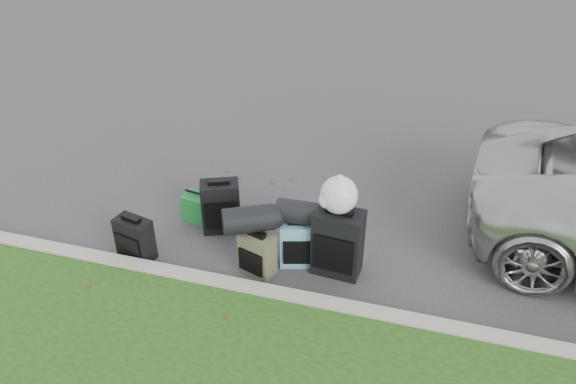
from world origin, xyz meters
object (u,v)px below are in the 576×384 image
(tote_green, at_px, (197,207))
(suitcase_olive, at_px, (257,254))
(suitcase_large_black_left, at_px, (221,206))
(suitcase_large_black_right, at_px, (338,242))
(tote_navy, at_px, (250,223))
(suitcase_teal, at_px, (297,243))
(suitcase_small_black, at_px, (135,239))

(tote_green, bearing_deg, suitcase_olive, -26.38)
(suitcase_large_black_left, relative_size, suitcase_large_black_right, 0.84)
(suitcase_large_black_right, height_order, tote_navy, suitcase_large_black_right)
(suitcase_large_black_left, relative_size, suitcase_teal, 1.19)
(suitcase_small_black, xyz_separation_m, suitcase_olive, (1.38, 0.12, -0.00))
(suitcase_small_black, relative_size, suitcase_olive, 1.01)
(suitcase_large_black_left, bearing_deg, suitcase_small_black, -156.57)
(suitcase_olive, bearing_deg, suitcase_large_black_right, 35.25)
(suitcase_large_black_left, bearing_deg, suitcase_teal, -42.24)
(suitcase_olive, relative_size, tote_navy, 1.78)
(suitcase_large_black_left, height_order, suitcase_large_black_right, suitcase_large_black_right)
(tote_green, bearing_deg, suitcase_small_black, -102.80)
(suitcase_small_black, height_order, suitcase_olive, suitcase_small_black)
(tote_navy, bearing_deg, tote_green, -172.25)
(suitcase_teal, xyz_separation_m, tote_navy, (-0.68, 0.39, -0.13))
(tote_green, bearing_deg, suitcase_large_black_right, -5.33)
(suitcase_small_black, distance_m, suitcase_large_black_left, 1.05)
(suitcase_small_black, distance_m, suitcase_large_black_right, 2.23)
(tote_navy, bearing_deg, suitcase_large_black_right, -4.48)
(suitcase_large_black_right, distance_m, tote_navy, 1.21)
(suitcase_small_black, relative_size, suitcase_large_black_right, 0.66)
(suitcase_teal, height_order, tote_green, suitcase_teal)
(suitcase_large_black_right, height_order, tote_green, suitcase_large_black_right)
(tote_green, height_order, tote_navy, tote_green)
(suitcase_small_black, relative_size, suitcase_large_black_left, 0.78)
(suitcase_small_black, xyz_separation_m, tote_navy, (1.07, 0.78, -0.11))
(suitcase_olive, relative_size, suitcase_large_black_right, 0.65)
(suitcase_olive, xyz_separation_m, suitcase_large_black_right, (0.81, 0.26, 0.14))
(suitcase_teal, xyz_separation_m, suitcase_large_black_right, (0.44, -0.01, 0.12))
(suitcase_small_black, bearing_deg, suitcase_large_black_left, 58.79)
(suitcase_large_black_left, bearing_deg, tote_green, 140.57)
(suitcase_olive, bearing_deg, suitcase_small_black, -157.50)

